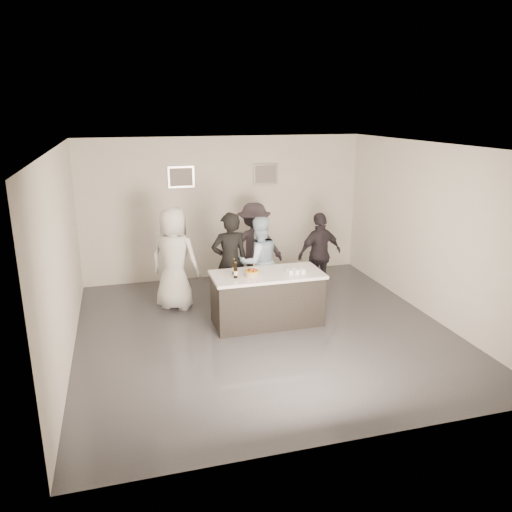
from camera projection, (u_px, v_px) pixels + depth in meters
name	position (u px, v px, depth m)	size (l,w,h in m)	color
floor	(264.00, 331.00, 8.27)	(6.00, 6.00, 0.00)	#3D3D42
ceiling	(265.00, 146.00, 7.42)	(6.00, 6.00, 0.00)	white
wall_back	(225.00, 208.00, 10.62)	(6.00, 0.04, 3.00)	silver
wall_front	(348.00, 317.00, 5.07)	(6.00, 0.04, 3.00)	silver
wall_left	(62.00, 258.00, 7.07)	(0.04, 6.00, 3.00)	silver
wall_right	(431.00, 231.00, 8.62)	(0.04, 6.00, 3.00)	silver
picture_left	(181.00, 177.00, 10.16)	(0.54, 0.04, 0.44)	#B2B2B7
picture_right	(266.00, 174.00, 10.62)	(0.54, 0.04, 0.44)	#B2B2B7
bar_counter	(267.00, 298.00, 8.45)	(1.86, 0.86, 0.90)	white
cake	(252.00, 274.00, 8.17)	(0.24, 0.24, 0.08)	gold
beer_bottle_a	(234.00, 267.00, 8.24)	(0.07, 0.07, 0.26)	black
beer_bottle_b	(236.00, 270.00, 8.05)	(0.07, 0.07, 0.26)	black
tumbler_cluster	(296.00, 271.00, 8.32)	(0.30, 0.19, 0.08)	orange
candles	(251.00, 282.00, 7.89)	(0.24, 0.08, 0.01)	pink
person_main_black	(230.00, 262.00, 8.88)	(0.66, 0.44, 1.82)	black
person_main_blue	(259.00, 262.00, 9.15)	(0.82, 0.64, 1.68)	silver
person_guest_left	(174.00, 259.00, 8.98)	(0.92, 0.60, 1.88)	silver
person_guest_right	(320.00, 254.00, 9.71)	(0.96, 0.40, 1.64)	black
person_guest_back	(254.00, 246.00, 10.00)	(1.14, 0.66, 1.77)	#2B262D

